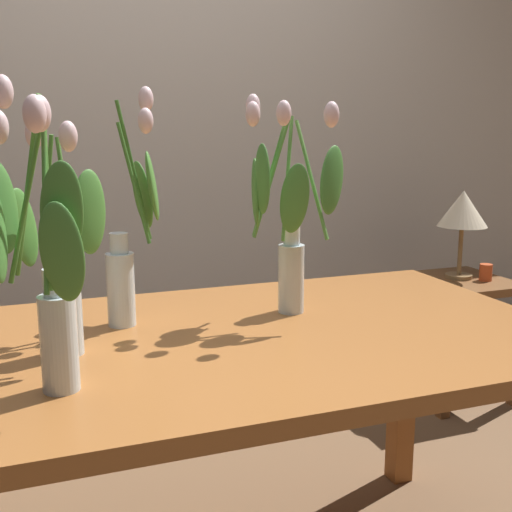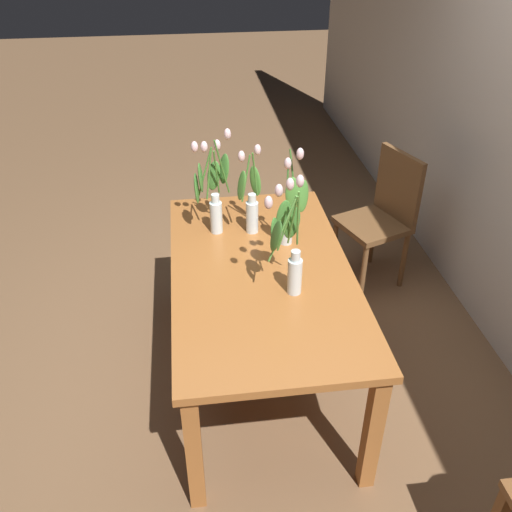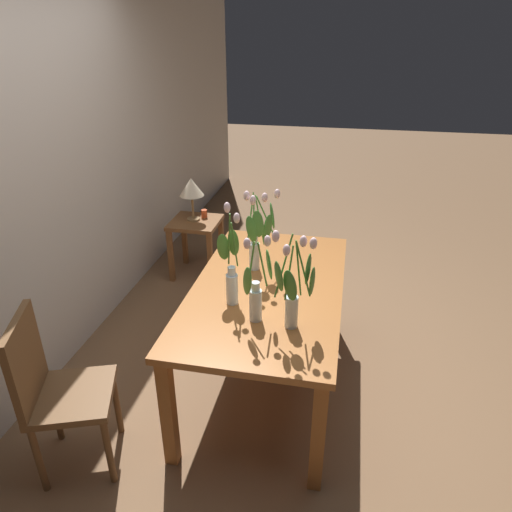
{
  "view_description": "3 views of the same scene",
  "coord_description": "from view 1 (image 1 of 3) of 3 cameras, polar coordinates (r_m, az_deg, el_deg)",
  "views": [
    {
      "loc": [
        -0.43,
        -1.35,
        1.21
      ],
      "look_at": [
        0.05,
        -0.04,
        0.93
      ],
      "focal_mm": 44.22,
      "sensor_mm": 36.0,
      "label": 1
    },
    {
      "loc": [
        2.24,
        -0.32,
        2.33
      ],
      "look_at": [
        0.1,
        -0.04,
        0.89
      ],
      "focal_mm": 38.82,
      "sensor_mm": 36.0,
      "label": 2
    },
    {
      "loc": [
        -2.42,
        -0.42,
        2.15
      ],
      "look_at": [
        0.01,
        0.08,
        0.93
      ],
      "focal_mm": 32.58,
      "sensor_mm": 36.0,
      "label": 3
    }
  ],
  "objects": [
    {
      "name": "pillar_candle",
      "position": [
        2.99,
        20.06,
        -1.4
      ],
      "size": [
        0.06,
        0.06,
        0.07
      ],
      "primitive_type": "cylinder",
      "color": "#CC4C23",
      "rests_on": "side_table"
    },
    {
      "name": "room_wall_rear",
      "position": [
        2.87,
        -11.75,
        13.88
      ],
      "size": [
        9.0,
        0.1,
        2.7
      ],
      "primitive_type": "cube",
      "color": "beige",
      "rests_on": "ground"
    },
    {
      "name": "tulip_vase_3",
      "position": [
        1.56,
        -11.38,
        0.56
      ],
      "size": [
        0.15,
        0.14,
        0.57
      ],
      "color": "silver",
      "rests_on": "dining_table"
    },
    {
      "name": "tulip_vase_2",
      "position": [
        1.17,
        -18.66,
        -1.45
      ],
      "size": [
        0.18,
        0.22,
        0.57
      ],
      "color": "silver",
      "rests_on": "dining_table"
    },
    {
      "name": "tulip_vase_1",
      "position": [
        1.38,
        -17.11,
        -1.78
      ],
      "size": [
        0.21,
        0.16,
        0.49
      ],
      "color": "silver",
      "rests_on": "dining_table"
    },
    {
      "name": "side_table",
      "position": [
        3.01,
        17.72,
        -4.2
      ],
      "size": [
        0.44,
        0.44,
        0.55
      ],
      "color": "brown",
      "rests_on": "ground"
    },
    {
      "name": "dining_table",
      "position": [
        1.52,
        -2.13,
        -10.37
      ],
      "size": [
        1.6,
        0.9,
        0.74
      ],
      "color": "#A3602D",
      "rests_on": "ground"
    },
    {
      "name": "table_lamp",
      "position": [
        2.96,
        18.2,
        3.87
      ],
      "size": [
        0.22,
        0.22,
        0.4
      ],
      "color": "olive",
      "rests_on": "side_table"
    },
    {
      "name": "tulip_vase_0",
      "position": [
        1.59,
        2.9,
        2.77
      ],
      "size": [
        0.24,
        0.2,
        0.56
      ],
      "color": "silver",
      "rests_on": "dining_table"
    }
  ]
}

